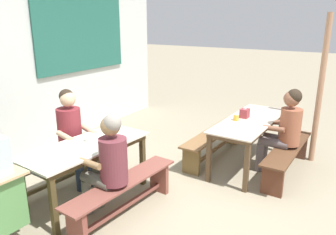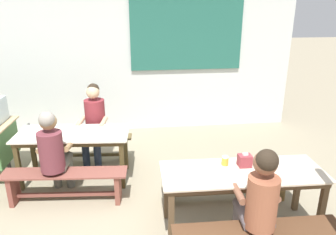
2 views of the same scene
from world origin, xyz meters
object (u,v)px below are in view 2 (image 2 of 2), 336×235
(bench_far_front, at_px, (65,182))
(bench_near_back, at_px, (226,179))
(person_near_front, at_px, (259,199))
(person_left_back_turned, at_px, (53,151))
(person_center_facing, at_px, (94,120))
(dining_table_near, at_px, (242,177))
(soup_bowl, at_px, (82,130))
(condiment_jar, at_px, (225,161))
(dining_table_far, at_px, (73,138))
(bench_far_back, at_px, (84,145))
(tissue_box, at_px, (245,161))

(bench_far_front, height_order, bench_near_back, same)
(bench_near_back, height_order, person_near_front, person_near_front)
(person_left_back_turned, distance_m, person_center_facing, 1.06)
(dining_table_near, relative_size, person_center_facing, 1.38)
(person_left_back_turned, height_order, soup_bowl, person_left_back_turned)
(dining_table_near, relative_size, person_near_front, 1.42)
(person_center_facing, distance_m, condiment_jar, 2.30)
(dining_table_far, xyz_separation_m, person_center_facing, (0.25, 0.50, 0.07))
(bench_far_back, distance_m, tissue_box, 2.73)
(person_near_front, bearing_deg, person_center_facing, 126.66)
(bench_far_front, xyz_separation_m, bench_near_back, (2.05, -0.19, 0.01))
(dining_table_near, height_order, bench_far_back, dining_table_near)
(bench_far_back, distance_m, soup_bowl, 0.70)
(bench_far_front, relative_size, person_center_facing, 1.23)
(bench_far_front, relative_size, person_left_back_turned, 1.29)
(bench_near_back, height_order, person_left_back_turned, person_left_back_turned)
(dining_table_near, xyz_separation_m, person_near_front, (-0.01, -0.49, 0.06))
(dining_table_far, relative_size, bench_near_back, 0.94)
(person_near_front, xyz_separation_m, condiment_jar, (-0.14, 0.66, 0.07))
(dining_table_far, distance_m, bench_far_front, 0.68)
(dining_table_far, height_order, bench_far_front, dining_table_far)
(bench_far_front, xyz_separation_m, person_near_front, (2.02, -1.25, 0.43))
(dining_table_near, distance_m, bench_near_back, 0.68)
(bench_far_back, bearing_deg, person_center_facing, -20.49)
(bench_far_front, height_order, person_left_back_turned, person_left_back_turned)
(tissue_box, bearing_deg, soup_bowl, 146.26)
(dining_table_far, height_order, person_center_facing, person_center_facing)
(person_near_front, bearing_deg, condiment_jar, 101.69)
(dining_table_far, relative_size, tissue_box, 10.11)
(bench_far_front, relative_size, person_near_front, 1.27)
(person_left_back_turned, relative_size, tissue_box, 7.79)
(bench_far_front, height_order, tissue_box, tissue_box)
(dining_table_far, relative_size, person_center_facing, 1.24)
(dining_table_near, bearing_deg, person_left_back_turned, 158.55)
(bench_far_front, relative_size, bench_near_back, 0.94)
(dining_table_near, xyz_separation_m, bench_far_front, (-2.03, 0.76, -0.37))
(person_left_back_turned, xyz_separation_m, tissue_box, (2.21, -0.74, 0.11))
(bench_far_back, relative_size, person_left_back_turned, 1.26)
(dining_table_far, relative_size, bench_far_back, 1.03)
(person_center_facing, height_order, condiment_jar, person_center_facing)
(person_near_front, bearing_deg, tissue_box, 83.49)
(person_left_back_turned, bearing_deg, bench_far_front, -36.03)
(tissue_box, bearing_deg, person_left_back_turned, 161.48)
(person_left_back_turned, bearing_deg, dining_table_near, -21.45)
(condiment_jar, bearing_deg, tissue_box, -15.31)
(person_near_front, bearing_deg, bench_near_back, 88.52)
(bench_near_back, bearing_deg, person_left_back_turned, 172.82)
(bench_near_back, xyz_separation_m, tissue_box, (0.04, -0.47, 0.50))
(person_center_facing, xyz_separation_m, person_near_front, (1.73, -2.32, -0.01))
(bench_far_front, height_order, person_near_front, person_near_front)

